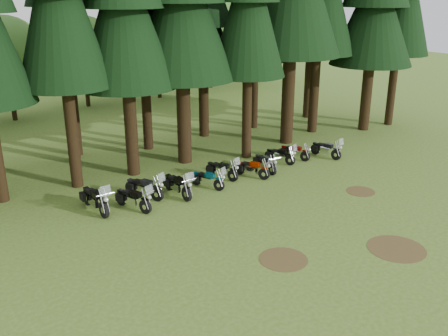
% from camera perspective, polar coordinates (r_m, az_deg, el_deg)
% --- Properties ---
extents(ground, '(120.00, 120.00, 0.00)m').
position_cam_1_polar(ground, '(21.81, 8.95, -5.78)').
color(ground, '#45691D').
rests_on(ground, ground).
extents(pine_back_4, '(4.94, 4.94, 13.78)m').
position_cam_1_polar(pine_back_4, '(32.49, -2.48, 17.87)').
color(pine_back_4, black).
rests_on(pine_back_4, ground).
extents(decid_3, '(6.12, 5.95, 7.65)m').
position_cam_1_polar(decid_3, '(40.12, -23.16, 11.34)').
color(decid_3, black).
rests_on(decid_3, ground).
extents(decid_4, '(5.93, 5.76, 7.41)m').
position_cam_1_polar(decid_4, '(43.20, -15.33, 12.51)').
color(decid_4, black).
rests_on(decid_4, ground).
extents(decid_5, '(8.45, 8.21, 10.56)m').
position_cam_1_polar(decid_5, '(45.41, -7.11, 15.73)').
color(decid_5, black).
rests_on(decid_5, ground).
extents(decid_6, '(7.06, 6.86, 8.82)m').
position_cam_1_polar(decid_6, '(50.13, -1.11, 15.05)').
color(decid_6, black).
rests_on(decid_6, ground).
extents(decid_7, '(8.44, 8.20, 10.55)m').
position_cam_1_polar(decid_7, '(52.74, 3.23, 16.37)').
color(decid_7, black).
rests_on(decid_7, ground).
extents(dirt_patch_0, '(1.80, 1.80, 0.01)m').
position_cam_1_polar(dirt_patch_0, '(18.67, 6.81, -10.32)').
color(dirt_patch_0, '#4C3D1E').
rests_on(dirt_patch_0, ground).
extents(dirt_patch_1, '(1.40, 1.40, 0.01)m').
position_cam_1_polar(dirt_patch_1, '(25.28, 15.33, -2.60)').
color(dirt_patch_1, '#4C3D1E').
rests_on(dirt_patch_1, ground).
extents(dirt_patch_2, '(2.20, 2.20, 0.01)m').
position_cam_1_polar(dirt_patch_2, '(20.33, 19.10, -8.70)').
color(dirt_patch_2, '#4C3D1E').
rests_on(dirt_patch_2, ground).
extents(motorcycle_0, '(0.47, 2.51, 1.58)m').
position_cam_1_polar(motorcycle_0, '(22.79, -14.48, -3.58)').
color(motorcycle_0, black).
rests_on(motorcycle_0, ground).
extents(motorcycle_1, '(0.90, 2.21, 1.41)m').
position_cam_1_polar(motorcycle_1, '(22.64, -10.33, -3.58)').
color(motorcycle_1, black).
rests_on(motorcycle_1, ground).
extents(motorcycle_2, '(1.10, 2.22, 1.44)m').
position_cam_1_polar(motorcycle_2, '(23.81, -9.11, -2.29)').
color(motorcycle_2, black).
rests_on(motorcycle_2, ground).
extents(motorcycle_3, '(0.45, 2.38, 1.50)m').
position_cam_1_polar(motorcycle_3, '(23.83, -5.31, -2.04)').
color(motorcycle_3, black).
rests_on(motorcycle_3, ground).
extents(motorcycle_4, '(0.92, 1.96, 1.26)m').
position_cam_1_polar(motorcycle_4, '(24.70, -1.88, -1.36)').
color(motorcycle_4, black).
rests_on(motorcycle_4, ground).
extents(motorcycle_5, '(0.80, 2.11, 1.33)m').
position_cam_1_polar(motorcycle_5, '(25.92, -0.24, -0.25)').
color(motorcycle_5, black).
rests_on(motorcycle_5, ground).
extents(motorcycle_6, '(0.89, 1.99, 0.85)m').
position_cam_1_polar(motorcycle_6, '(26.14, 3.17, -0.14)').
color(motorcycle_6, black).
rests_on(motorcycle_6, ground).
extents(motorcycle_7, '(0.46, 2.07, 0.85)m').
position_cam_1_polar(motorcycle_7, '(27.07, 4.72, 0.54)').
color(motorcycle_7, black).
rests_on(motorcycle_7, ground).
extents(motorcycle_8, '(0.77, 1.99, 1.26)m').
position_cam_1_polar(motorcycle_8, '(28.44, 6.41, 1.41)').
color(motorcycle_8, black).
rests_on(motorcycle_8, ground).
extents(motorcycle_9, '(0.73, 1.89, 0.79)m').
position_cam_1_polar(motorcycle_9, '(29.19, 8.04, 1.78)').
color(motorcycle_9, black).
rests_on(motorcycle_9, ground).
extents(motorcycle_10, '(0.54, 2.13, 1.34)m').
position_cam_1_polar(motorcycle_10, '(29.83, 11.57, 2.06)').
color(motorcycle_10, black).
rests_on(motorcycle_10, ground).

